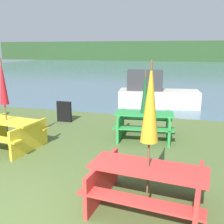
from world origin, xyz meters
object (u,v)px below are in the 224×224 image
object	(u,v)px
picnic_table_green	(144,123)
signboard	(64,112)
picnic_table_yellow	(8,131)
boat	(155,94)
umbrella_darkgreen	(145,93)
umbrella_crimson	(3,83)
umbrella_gold	(150,103)
picnic_table_red	(147,183)

from	to	relation	value
picnic_table_green	signboard	xyz separation A→B (m)	(-3.06, 0.97, -0.09)
picnic_table_yellow	boat	distance (m)	6.96
umbrella_darkgreen	umbrella_crimson	bearing A→B (deg)	-152.49
picnic_table_green	boat	world-z (taller)	boat
picnic_table_green	umbrella_gold	world-z (taller)	umbrella_gold
picnic_table_green	umbrella_gold	xyz separation A→B (m)	(0.61, -3.50, 1.33)
boat	signboard	distance (m)	4.49
picnic_table_green	umbrella_darkgreen	bearing A→B (deg)	180.00
picnic_table_green	picnic_table_yellow	bearing A→B (deg)	-152.49
umbrella_crimson	picnic_table_yellow	bearing A→B (deg)	180.00
picnic_table_red	umbrella_crimson	xyz separation A→B (m)	(-4.00, 1.74, 1.30)
umbrella_darkgreen	umbrella_gold	world-z (taller)	umbrella_gold
picnic_table_red	boat	bearing A→B (deg)	95.88
picnic_table_yellow	picnic_table_green	size ratio (longest dim) A/B	1.02
picnic_table_red	umbrella_gold	distance (m)	1.34
umbrella_darkgreen	umbrella_gold	bearing A→B (deg)	-80.12
picnic_table_yellow	picnic_table_red	bearing A→B (deg)	-23.48
picnic_table_red	umbrella_gold	world-z (taller)	umbrella_gold
umbrella_crimson	umbrella_gold	distance (m)	4.36
picnic_table_green	umbrella_crimson	xyz separation A→B (m)	(-3.39, -1.76, 1.29)
umbrella_darkgreen	umbrella_crimson	distance (m)	3.84
signboard	boat	bearing A→B (deg)	50.50
umbrella_darkgreen	picnic_table_red	bearing A→B (deg)	-80.12
picnic_table_green	umbrella_crimson	size ratio (longest dim) A/B	0.77
picnic_table_red	picnic_table_yellow	distance (m)	4.36
umbrella_gold	picnic_table_red	bearing A→B (deg)	0.00
picnic_table_red	picnic_table_yellow	xyz separation A→B (m)	(-4.00, 1.74, 0.01)
picnic_table_green	picnic_table_red	bearing A→B (deg)	-80.12
picnic_table_yellow	umbrella_darkgreen	size ratio (longest dim) A/B	0.93
picnic_table_red	picnic_table_yellow	world-z (taller)	picnic_table_yellow
picnic_table_yellow	umbrella_gold	size ratio (longest dim) A/B	0.76
picnic_table_green	umbrella_darkgreen	xyz separation A→B (m)	(-0.00, 0.00, 0.88)
umbrella_crimson	signboard	size ratio (longest dim) A/B	3.17
picnic_table_yellow	umbrella_darkgreen	xyz separation A→B (m)	(3.39, 1.76, 0.87)
umbrella_gold	signboard	size ratio (longest dim) A/B	3.27
picnic_table_yellow	signboard	world-z (taller)	picnic_table_yellow
boat	picnic_table_red	bearing A→B (deg)	-91.61
picnic_table_red	picnic_table_yellow	bearing A→B (deg)	156.52
picnic_table_red	boat	xyz separation A→B (m)	(-0.82, 7.93, 0.14)
umbrella_gold	boat	bearing A→B (deg)	95.88
picnic_table_green	boat	bearing A→B (deg)	92.68
picnic_table_green	umbrella_crimson	distance (m)	4.03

